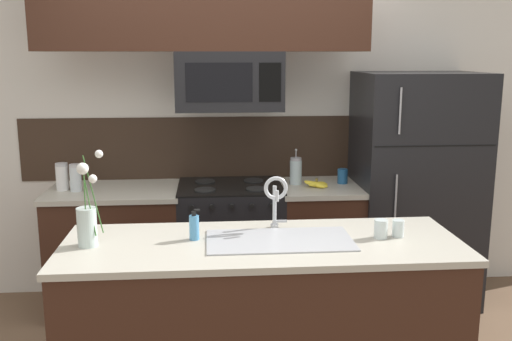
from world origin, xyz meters
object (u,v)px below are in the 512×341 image
at_px(flower_vase, 87,222).
at_px(french_press, 296,171).
at_px(storage_jar_medium, 76,178).
at_px(banana_bunch, 317,184).
at_px(refrigerator, 414,188).
at_px(storage_jar_tall, 62,177).
at_px(stove_range, 231,245).
at_px(dish_soap_bottle, 194,227).
at_px(sink_faucet, 276,195).
at_px(drinking_glass, 381,229).
at_px(microwave, 229,81).
at_px(spare_glass, 398,228).
at_px(coffee_tin, 343,176).

bearing_deg(flower_vase, french_press, 46.17).
xyz_separation_m(storage_jar_medium, flower_vase, (0.33, -1.22, 0.03)).
bearing_deg(banana_bunch, refrigerator, 5.97).
relative_size(storage_jar_tall, storage_jar_medium, 1.01).
height_order(stove_range, dish_soap_bottle, dish_soap_bottle).
distance_m(sink_faucet, drinking_glass, 0.59).
relative_size(stove_range, drinking_glass, 9.24).
xyz_separation_m(microwave, refrigerator, (1.40, 0.04, -0.81)).
bearing_deg(storage_jar_tall, spare_glass, -30.97).
bearing_deg(banana_bunch, storage_jar_medium, 179.22).
distance_m(sink_faucet, spare_glass, 0.68).
relative_size(microwave, spare_glass, 8.09).
bearing_deg(stove_range, french_press, 6.93).
bearing_deg(microwave, refrigerator, 1.68).
xyz_separation_m(microwave, banana_bunch, (0.63, -0.04, -0.75)).
bearing_deg(storage_jar_tall, sink_faucet, -36.73).
bearing_deg(sink_faucet, banana_bunch, 67.16).
distance_m(storage_jar_tall, spare_glass, 2.39).
relative_size(stove_range, storage_jar_medium, 4.79).
bearing_deg(stove_range, dish_soap_bottle, -101.04).
bearing_deg(dish_soap_bottle, microwave, 78.76).
distance_m(microwave, banana_bunch, 0.98).
height_order(microwave, dish_soap_bottle, microwave).
bearing_deg(storage_jar_medium, sink_faucet, -37.85).
xyz_separation_m(microwave, storage_jar_tall, (-1.20, 0.02, -0.67)).
distance_m(stove_range, french_press, 0.74).
height_order(french_press, coffee_tin, french_press).
xyz_separation_m(stove_range, storage_jar_medium, (-1.10, -0.04, 0.54)).
distance_m(storage_jar_tall, french_press, 1.69).
xyz_separation_m(drinking_glass, spare_glass, (0.10, 0.02, -0.00)).
distance_m(storage_jar_tall, coffee_tin, 2.05).
height_order(stove_range, french_press, french_press).
relative_size(storage_jar_tall, spare_glass, 2.14).
bearing_deg(storage_jar_medium, coffee_tin, 2.55).
xyz_separation_m(dish_soap_bottle, drinking_glass, (0.98, -0.06, -0.02)).
distance_m(refrigerator, flower_vase, 2.51).
relative_size(storage_jar_tall, coffee_tin, 1.79).
bearing_deg(spare_glass, drinking_glass, -171.02).
bearing_deg(microwave, flower_vase, -121.86).
bearing_deg(refrigerator, microwave, -178.32).
relative_size(banana_bunch, dish_soap_bottle, 1.15).
bearing_deg(banana_bunch, microwave, 176.47).
bearing_deg(stove_range, spare_glass, -55.34).
bearing_deg(french_press, storage_jar_medium, -176.53).
xyz_separation_m(refrigerator, spare_glass, (-0.54, -1.25, 0.09)).
bearing_deg(drinking_glass, stove_range, 121.09).
xyz_separation_m(banana_bunch, french_press, (-0.14, 0.12, 0.08)).
relative_size(storage_jar_medium, dish_soap_bottle, 1.18).
relative_size(banana_bunch, coffee_tin, 1.73).
distance_m(storage_jar_medium, spare_glass, 2.28).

